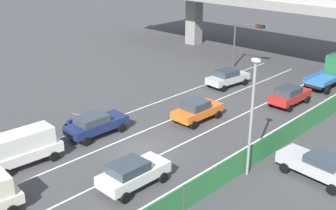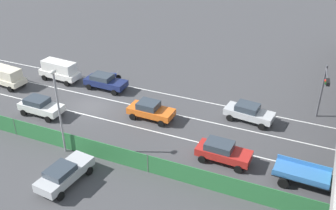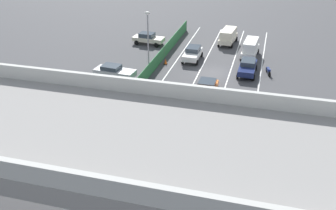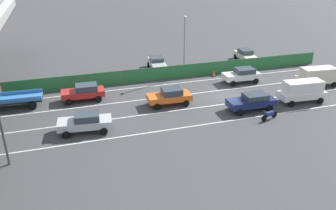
{
  "view_description": "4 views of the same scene",
  "coord_description": "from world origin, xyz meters",
  "px_view_note": "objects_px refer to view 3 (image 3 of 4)",
  "views": [
    {
      "loc": [
        19.09,
        -17.0,
        13.18
      ],
      "look_at": [
        -0.5,
        3.51,
        2.04
      ],
      "focal_mm": 44.77,
      "sensor_mm": 36.0,
      "label": 1
    },
    {
      "loc": [
        27.64,
        20.38,
        18.88
      ],
      "look_at": [
        -0.19,
        8.2,
        1.81
      ],
      "focal_mm": 41.41,
      "sensor_mm": 36.0,
      "label": 2
    },
    {
      "loc": [
        -5.7,
        41.65,
        17.47
      ],
      "look_at": [
        2.53,
        11.37,
        1.13
      ],
      "focal_mm": 41.24,
      "sensor_mm": 36.0,
      "label": 3
    },
    {
      "loc": [
        -30.28,
        16.0,
        14.15
      ],
      "look_at": [
        -2.42,
        7.32,
        1.01
      ],
      "focal_mm": 37.12,
      "sensor_mm": 36.0,
      "label": 4
    }
  ],
  "objects_px": {
    "parked_wagon_silver": "(114,72)",
    "car_sedan_red": "(149,122)",
    "motorcycle": "(268,71)",
    "traffic_light": "(254,151)",
    "street_lamp": "(148,37)",
    "traffic_cone": "(166,61)",
    "car_taxi_orange": "(206,88)",
    "car_sedan_navy": "(248,67)",
    "car_sedan_white": "(193,53)",
    "parked_sedan_cream": "(148,38)",
    "flatbed_truck_blue": "(107,173)",
    "car_sedan_silver": "(228,136)",
    "car_van_cream": "(228,36)",
    "car_van_white": "(250,48)"
  },
  "relations": [
    {
      "from": "car_sedan_white",
      "to": "motorcycle",
      "type": "distance_m",
      "value": 9.68
    },
    {
      "from": "motorcycle",
      "to": "traffic_light",
      "type": "bearing_deg",
      "value": 88.82
    },
    {
      "from": "car_van_cream",
      "to": "parked_sedan_cream",
      "type": "relative_size",
      "value": 1.07
    },
    {
      "from": "car_van_white",
      "to": "car_sedan_navy",
      "type": "relative_size",
      "value": 1.05
    },
    {
      "from": "car_van_cream",
      "to": "car_sedan_red",
      "type": "distance_m",
      "value": 25.7
    },
    {
      "from": "parked_wagon_silver",
      "to": "car_sedan_red",
      "type": "bearing_deg",
      "value": 126.35
    },
    {
      "from": "street_lamp",
      "to": "traffic_cone",
      "type": "distance_m",
      "value": 5.45
    },
    {
      "from": "car_taxi_orange",
      "to": "parked_sedan_cream",
      "type": "relative_size",
      "value": 0.97
    },
    {
      "from": "motorcycle",
      "to": "traffic_cone",
      "type": "distance_m",
      "value": 12.32
    },
    {
      "from": "street_lamp",
      "to": "traffic_cone",
      "type": "xyz_separation_m",
      "value": [
        -1.04,
        -3.49,
        -4.06
      ]
    },
    {
      "from": "car_sedan_navy",
      "to": "motorcycle",
      "type": "bearing_deg",
      "value": -168.29
    },
    {
      "from": "car_taxi_orange",
      "to": "flatbed_truck_blue",
      "type": "relative_size",
      "value": 0.73
    },
    {
      "from": "car_sedan_navy",
      "to": "car_taxi_orange",
      "type": "bearing_deg",
      "value": 63.54
    },
    {
      "from": "car_taxi_orange",
      "to": "traffic_cone",
      "type": "xyz_separation_m",
      "value": [
        6.42,
        -7.65,
        -0.58
      ]
    },
    {
      "from": "car_sedan_white",
      "to": "street_lamp",
      "type": "relative_size",
      "value": 0.59
    },
    {
      "from": "car_van_cream",
      "to": "traffic_cone",
      "type": "relative_size",
      "value": 6.61
    },
    {
      "from": "car_van_white",
      "to": "street_lamp",
      "type": "bearing_deg",
      "value": 38.74
    },
    {
      "from": "car_sedan_navy",
      "to": "street_lamp",
      "type": "bearing_deg",
      "value": 15.03
    },
    {
      "from": "car_van_cream",
      "to": "car_sedan_silver",
      "type": "distance_m",
      "value": 26.12
    },
    {
      "from": "car_taxi_orange",
      "to": "parked_wagon_silver",
      "type": "bearing_deg",
      "value": -8.98
    },
    {
      "from": "traffic_cone",
      "to": "motorcycle",
      "type": "bearing_deg",
      "value": 179.77
    },
    {
      "from": "parked_sedan_cream",
      "to": "traffic_light",
      "type": "xyz_separation_m",
      "value": [
        -16.27,
        28.68,
        2.83
      ]
    },
    {
      "from": "motorcycle",
      "to": "car_sedan_white",
      "type": "bearing_deg",
      "value": -13.48
    },
    {
      "from": "car_van_cream",
      "to": "car_van_white",
      "type": "bearing_deg",
      "value": 126.65
    },
    {
      "from": "parked_wagon_silver",
      "to": "parked_sedan_cream",
      "type": "bearing_deg",
      "value": -89.59
    },
    {
      "from": "car_van_cream",
      "to": "car_sedan_white",
      "type": "bearing_deg",
      "value": 65.47
    },
    {
      "from": "car_sedan_silver",
      "to": "flatbed_truck_blue",
      "type": "bearing_deg",
      "value": 47.06
    },
    {
      "from": "car_sedan_navy",
      "to": "car_sedan_red",
      "type": "bearing_deg",
      "value": 64.76
    },
    {
      "from": "car_van_white",
      "to": "car_sedan_red",
      "type": "xyz_separation_m",
      "value": [
        6.96,
        20.86,
        -0.33
      ]
    },
    {
      "from": "car_sedan_red",
      "to": "motorcycle",
      "type": "xyz_separation_m",
      "value": [
        -9.48,
        -15.61,
        -0.47
      ]
    },
    {
      "from": "car_van_cream",
      "to": "car_sedan_silver",
      "type": "relative_size",
      "value": 1.03
    },
    {
      "from": "car_sedan_red",
      "to": "traffic_cone",
      "type": "bearing_deg",
      "value": -79.74
    },
    {
      "from": "parked_wagon_silver",
      "to": "traffic_cone",
      "type": "distance_m",
      "value": 7.37
    },
    {
      "from": "car_van_white",
      "to": "traffic_cone",
      "type": "distance_m",
      "value": 11.13
    },
    {
      "from": "parked_sedan_cream",
      "to": "street_lamp",
      "type": "height_order",
      "value": "street_lamp"
    },
    {
      "from": "car_taxi_orange",
      "to": "traffic_cone",
      "type": "bearing_deg",
      "value": -49.96
    },
    {
      "from": "car_sedan_white",
      "to": "traffic_cone",
      "type": "xyz_separation_m",
      "value": [
        2.91,
        2.21,
        -0.59
      ]
    },
    {
      "from": "motorcycle",
      "to": "traffic_cone",
      "type": "relative_size",
      "value": 2.64
    },
    {
      "from": "car_sedan_red",
      "to": "car_sedan_navy",
      "type": "height_order",
      "value": "car_sedan_red"
    },
    {
      "from": "street_lamp",
      "to": "parked_wagon_silver",
      "type": "bearing_deg",
      "value": 36.95
    },
    {
      "from": "car_van_white",
      "to": "traffic_light",
      "type": "height_order",
      "value": "traffic_light"
    },
    {
      "from": "car_sedan_white",
      "to": "car_sedan_navy",
      "type": "bearing_deg",
      "value": 158.74
    },
    {
      "from": "car_van_cream",
      "to": "car_sedan_white",
      "type": "relative_size",
      "value": 1.12
    },
    {
      "from": "flatbed_truck_blue",
      "to": "motorcycle",
      "type": "height_order",
      "value": "flatbed_truck_blue"
    },
    {
      "from": "traffic_light",
      "to": "street_lamp",
      "type": "xyz_separation_m",
      "value": [
        12.91,
        -18.48,
        0.68
      ]
    },
    {
      "from": "traffic_cone",
      "to": "car_taxi_orange",
      "type": "bearing_deg",
      "value": 130.04
    },
    {
      "from": "car_taxi_orange",
      "to": "traffic_cone",
      "type": "height_order",
      "value": "car_taxi_orange"
    },
    {
      "from": "car_sedan_silver",
      "to": "traffic_light",
      "type": "relative_size",
      "value": 0.89
    },
    {
      "from": "car_van_cream",
      "to": "flatbed_truck_blue",
      "type": "distance_m",
      "value": 33.8
    },
    {
      "from": "car_sedan_white",
      "to": "parked_wagon_silver",
      "type": "relative_size",
      "value": 0.9
    }
  ]
}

